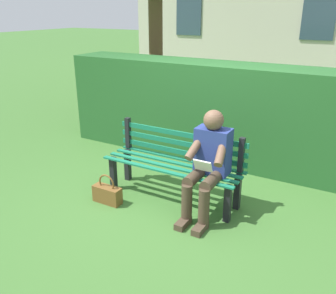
# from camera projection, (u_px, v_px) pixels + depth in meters

# --- Properties ---
(ground) EXTENTS (60.00, 60.00, 0.00)m
(ground) POSITION_uv_depth(u_px,v_px,m) (172.00, 198.00, 4.45)
(ground) COLOR #3D6B2D
(park_bench) EXTENTS (1.70, 0.47, 0.86)m
(park_bench) POSITION_uv_depth(u_px,v_px,m) (175.00, 163.00, 4.35)
(park_bench) COLOR black
(park_bench) RESTS_ON ground
(person_seated) EXTENTS (0.44, 0.73, 1.18)m
(person_seated) POSITION_uv_depth(u_px,v_px,m) (208.00, 162.00, 3.91)
(person_seated) COLOR navy
(person_seated) RESTS_ON ground
(hedge_backdrop) EXTENTS (5.37, 0.79, 1.56)m
(hedge_backdrop) POSITION_uv_depth(u_px,v_px,m) (234.00, 112.00, 5.28)
(hedge_backdrop) COLOR #265B28
(hedge_backdrop) RESTS_ON ground
(handbag) EXTENTS (0.36, 0.13, 0.37)m
(handbag) POSITION_uv_depth(u_px,v_px,m) (107.00, 194.00, 4.31)
(handbag) COLOR brown
(handbag) RESTS_ON ground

